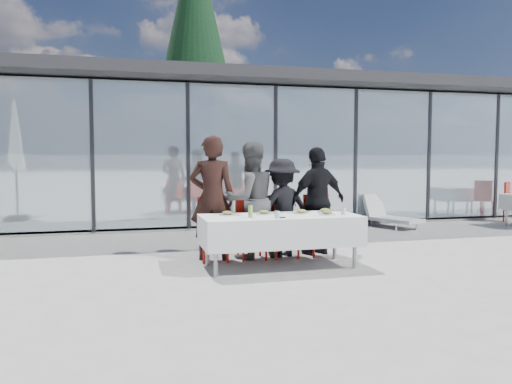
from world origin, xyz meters
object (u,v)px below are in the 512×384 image
plate_b (264,213)px  diner_chair_a (213,225)px  diner_chair_b (251,224)px  spare_chair_a (512,200)px  lounger (387,215)px  conifer_tree (195,44)px  plate_a (227,214)px  folded_eyeglasses (280,217)px  spare_chair_b (443,199)px  juice_bottle (250,211)px  diner_a (212,198)px  diner_b (250,200)px  plate_c (301,212)px  plate_d (325,211)px  diner_c (282,208)px  diner_d (318,201)px  diner_chair_d (318,222)px  diner_chair_c (282,223)px  dining_table (280,230)px  plate_extra (327,213)px

plate_b → diner_chair_a: bearing=137.0°
diner_chair_b → spare_chair_a: size_ratio=1.00×
diner_chair_a → plate_b: size_ratio=4.08×
lounger → conifer_tree: bearing=108.0°
plate_a → folded_eyeglasses: 0.80m
plate_a → spare_chair_a: spare_chair_a is taller
spare_chair_b → juice_bottle: bearing=-145.0°
diner_a → spare_chair_a: diner_a is taller
diner_chair_b → diner_chair_a: bearing=180.0°
diner_b → plate_b: 0.64m
plate_c → conifer_tree: conifer_tree is taller
plate_d → juice_bottle: size_ratio=1.43×
diner_c → diner_chair_a: bearing=-13.0°
diner_chair_b → folded_eyeglasses: diner_chair_b is taller
diner_d → diner_chair_d: bearing=74.5°
diner_chair_d → diner_d: bearing=90.0°
diner_chair_a → conifer_tree: (1.43, 12.12, 5.45)m
plate_c → folded_eyeglasses: (-0.45, -0.40, -0.02)m
spare_chair_b → plate_b: bearing=-145.5°
diner_d → juice_bottle: (-1.36, -0.90, -0.04)m
lounger → plate_d: bearing=-131.5°
diner_chair_a → plate_b: diner_chair_a is taller
diner_chair_c → diner_chair_d: size_ratio=1.00×
diner_chair_b → plate_d: (1.00, -0.60, 0.24)m
dining_table → spare_chair_a: spare_chair_a is taller
plate_a → diner_chair_a: bearing=101.6°
dining_table → spare_chair_b: size_ratio=2.32×
diner_chair_b → spare_chair_a: bearing=19.8°
diner_d → spare_chair_b: diner_d is taller
spare_chair_b → diner_b: bearing=-150.2°
plate_extra → lounger: 4.66m
plate_b → plate_c: 0.56m
plate_a → folded_eyeglasses: bearing=-35.8°
diner_b → plate_extra: (0.92, -0.90, -0.13)m
diner_a → conifer_tree: 13.18m
conifer_tree → diner_chair_d: bearing=-88.6°
dining_table → juice_bottle: 0.58m
dining_table → lounger: dining_table is taller
spare_chair_a → lounger: 3.34m
diner_b → juice_bottle: 0.93m
diner_chair_a → spare_chair_b: (6.45, 3.37, 0.00)m
plate_b → spare_chair_b: (5.80, 3.98, -0.24)m
diner_chair_a → lounger: size_ratio=0.67×
diner_c → lounger: bearing=-155.8°
diner_chair_b → plate_c: size_ratio=4.08×
folded_eyeglasses → diner_chair_b: bearing=98.8°
plate_b → juice_bottle: (-0.27, -0.28, 0.06)m
juice_bottle → lounger: size_ratio=0.11×
diner_chair_b → diner_chair_c: same height
plate_c → spare_chair_a: size_ratio=0.25×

